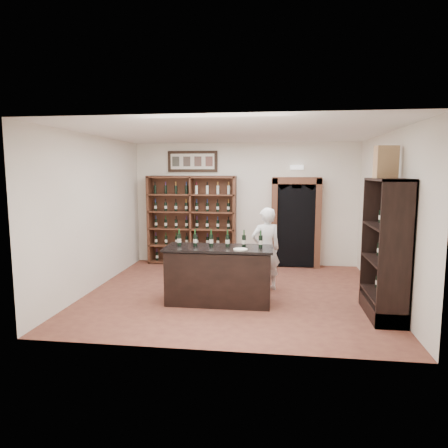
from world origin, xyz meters
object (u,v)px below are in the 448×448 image
Objects in this scene: wine_shelf at (192,220)px; side_cabinet at (386,270)px; counter_bottle_0 at (179,239)px; wine_crate at (386,162)px; tasting_counter at (219,275)px; shopkeeper at (266,249)px.

side_cabinet is (3.82, -3.23, -0.35)m from wine_shelf.
counter_bottle_0 is 0.59× the size of wine_crate.
side_cabinet is (2.72, -0.30, 0.26)m from tasting_counter.
counter_bottle_0 reaches higher than tasting_counter.
side_cabinet is 4.34× the size of wine_crate.
counter_bottle_0 is 3.48m from side_cabinet.
wine_crate is (1.89, -1.00, 1.64)m from shopkeeper.
wine_shelf is 1.00× the size of side_cabinet.
shopkeeper is at bearing 148.28° from side_cabinet.
tasting_counter is at bearing 173.72° from side_cabinet.
wine_shelf is at bearing 127.53° from wine_crate.
wine_shelf is 5.04m from wine_crate.
wine_shelf is at bearing 97.53° from counter_bottle_0.
shopkeeper is at bearing 48.53° from tasting_counter.
shopkeeper is (1.89, -2.04, -0.29)m from wine_shelf.
shopkeeper is at bearing 28.97° from counter_bottle_0.
tasting_counter is (1.10, -2.93, -0.61)m from wine_shelf.
wine_crate is at bearing -38.73° from wine_shelf.
wine_shelf is 3.19m from tasting_counter.
counter_bottle_0 is (-0.72, 0.06, 0.61)m from tasting_counter.
wine_shelf is 4.34× the size of wine_crate.
tasting_counter is 3.71× the size of wine_crate.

